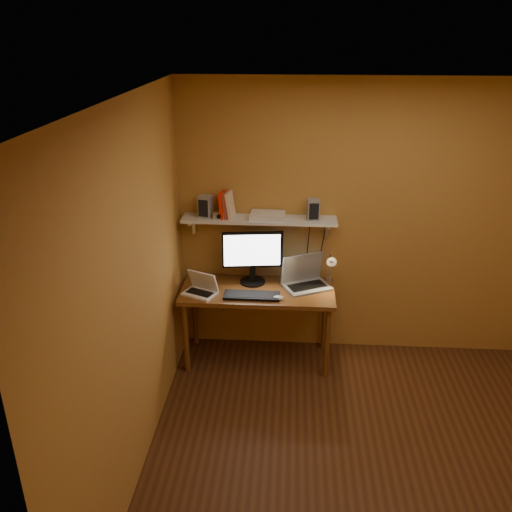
# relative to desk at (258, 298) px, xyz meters

# --- Properties ---
(room) EXTENTS (3.44, 3.24, 2.64)m
(room) POSITION_rel_desk_xyz_m (0.95, -1.28, 0.64)
(room) COLOR #4F2E14
(room) RESTS_ON ground
(desk) EXTENTS (1.40, 0.60, 0.75)m
(desk) POSITION_rel_desk_xyz_m (0.00, 0.00, 0.00)
(desk) COLOR brown
(desk) RESTS_ON ground
(wall_shelf) EXTENTS (1.40, 0.25, 0.21)m
(wall_shelf) POSITION_rel_desk_xyz_m (0.00, 0.19, 0.69)
(wall_shelf) COLOR silver
(wall_shelf) RESTS_ON room
(monitor) EXTENTS (0.56, 0.26, 0.51)m
(monitor) POSITION_rel_desk_xyz_m (-0.06, 0.14, 0.37)
(monitor) COLOR black
(monitor) RESTS_ON desk
(laptop) EXTENTS (0.49, 0.43, 0.30)m
(laptop) POSITION_rel_desk_xyz_m (0.43, 0.11, 0.16)
(laptop) COLOR gray
(laptop) RESTS_ON desk
(netbook) EXTENTS (0.34, 0.30, 0.21)m
(netbook) POSITION_rel_desk_xyz_m (-0.50, -0.11, 0.14)
(netbook) COLOR white
(netbook) RESTS_ON desk
(keyboard) EXTENTS (0.50, 0.17, 0.03)m
(keyboard) POSITION_rel_desk_xyz_m (-0.04, -0.15, 0.10)
(keyboard) COLOR black
(keyboard) RESTS_ON desk
(mouse) EXTENTS (0.11, 0.08, 0.04)m
(mouse) POSITION_rel_desk_xyz_m (0.19, -0.19, 0.10)
(mouse) COLOR white
(mouse) RESTS_ON desk
(desk_lamp) EXTENTS (0.09, 0.23, 0.38)m
(desk_lamp) POSITION_rel_desk_xyz_m (0.66, 0.13, 0.29)
(desk_lamp) COLOR silver
(desk_lamp) RESTS_ON desk
(speaker_left) EXTENTS (0.13, 0.13, 0.20)m
(speaker_left) POSITION_rel_desk_xyz_m (-0.48, 0.19, 0.81)
(speaker_left) COLOR gray
(speaker_left) RESTS_ON wall_shelf
(speaker_right) EXTENTS (0.12, 0.12, 0.19)m
(speaker_right) POSITION_rel_desk_xyz_m (0.48, 0.18, 0.81)
(speaker_right) COLOR gray
(speaker_right) RESTS_ON wall_shelf
(books) EXTENTS (0.14, 0.17, 0.24)m
(books) POSITION_rel_desk_xyz_m (-0.29, 0.20, 0.83)
(books) COLOR #F81B00
(books) RESTS_ON wall_shelf
(shelf_camera) EXTENTS (0.11, 0.05, 0.07)m
(shelf_camera) POSITION_rel_desk_xyz_m (-0.36, 0.14, 0.74)
(shelf_camera) COLOR silver
(shelf_camera) RESTS_ON wall_shelf
(router) EXTENTS (0.32, 0.23, 0.05)m
(router) POSITION_rel_desk_xyz_m (0.07, 0.19, 0.74)
(router) COLOR white
(router) RESTS_ON wall_shelf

